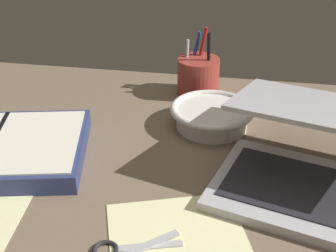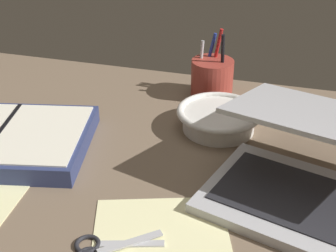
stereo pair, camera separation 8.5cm
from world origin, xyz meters
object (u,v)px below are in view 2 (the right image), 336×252
pen_cup (210,78)px  planner (2,139)px  laptop (313,174)px  scissors (99,249)px  bowl (219,118)px

pen_cup → planner: pen_cup is taller
laptop → scissors: laptop is taller
bowl → scissors: 40.85cm
laptop → bowl: size_ratio=2.18×
pen_cup → scissors: (-4.53, -55.16, -4.29)cm
pen_cup → scissors: pen_cup is taller
bowl → planner: bearing=-153.9°
planner → pen_cup: bearing=33.0°
laptop → bowl: 26.76cm
laptop → bowl: bearing=150.9°
scissors → planner: bearing=115.9°
planner → laptop: bearing=-12.3°
bowl → laptop: bearing=-44.6°
pen_cup → planner: size_ratio=0.42×
planner → bowl: bearing=13.5°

